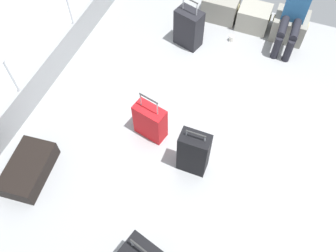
% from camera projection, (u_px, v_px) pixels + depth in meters
% --- Properties ---
extents(ground_plane, '(4.40, 5.20, 0.06)m').
position_uv_depth(ground_plane, '(194.00, 121.00, 4.91)').
color(ground_plane, '#939699').
extents(gunwale_port, '(0.06, 5.20, 0.45)m').
position_uv_depth(gunwale_port, '(53.00, 66.00, 5.13)').
color(gunwale_port, '#939699').
rests_on(gunwale_port, ground_plane).
extents(railing_port, '(0.04, 4.20, 1.02)m').
position_uv_depth(railing_port, '(41.00, 36.00, 4.67)').
color(railing_port, silver).
rests_on(railing_port, ground_plane).
extents(cargo_crate_0, '(0.60, 0.41, 0.40)m').
position_uv_depth(cargo_crate_0, '(221.00, 7.00, 5.89)').
color(cargo_crate_0, gray).
rests_on(cargo_crate_0, ground_plane).
extents(cargo_crate_1, '(0.53, 0.41, 0.37)m').
position_uv_depth(cargo_crate_1, '(254.00, 17.00, 5.77)').
color(cargo_crate_1, gray).
rests_on(cargo_crate_1, ground_plane).
extents(cargo_crate_2, '(0.55, 0.49, 0.38)m').
position_uv_depth(cargo_crate_2, '(289.00, 26.00, 5.65)').
color(cargo_crate_2, gray).
rests_on(cargo_crate_2, ground_plane).
extents(passenger_seated, '(0.34, 0.66, 1.08)m').
position_uv_depth(passenger_seated, '(294.00, 14.00, 5.24)').
color(passenger_seated, '#26598C').
rests_on(passenger_seated, ground_plane).
extents(suitcase_0, '(0.44, 0.29, 0.75)m').
position_uv_depth(suitcase_0, '(150.00, 121.00, 4.55)').
color(suitcase_0, red).
rests_on(suitcase_0, ground_plane).
extents(suitcase_2, '(0.46, 0.36, 0.82)m').
position_uv_depth(suitcase_2, '(189.00, 28.00, 5.45)').
color(suitcase_2, black).
rests_on(suitcase_2, ground_plane).
extents(suitcase_3, '(0.36, 0.22, 0.77)m').
position_uv_depth(suitcase_3, '(194.00, 153.00, 4.21)').
color(suitcase_3, black).
rests_on(suitcase_3, ground_plane).
extents(suitcase_4, '(0.52, 0.79, 0.23)m').
position_uv_depth(suitcase_4, '(29.00, 169.00, 4.34)').
color(suitcase_4, black).
rests_on(suitcase_4, ground_plane).
extents(paper_cup, '(0.08, 0.08, 0.10)m').
position_uv_depth(paper_cup, '(232.00, 38.00, 5.70)').
color(paper_cup, white).
rests_on(paper_cup, ground_plane).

